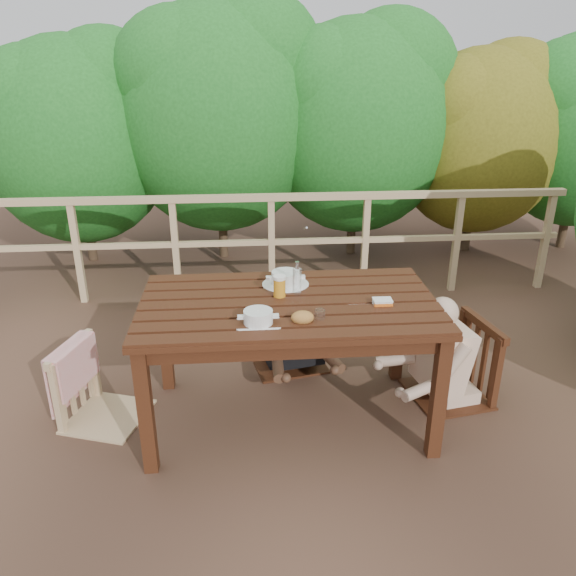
{
  "coord_description": "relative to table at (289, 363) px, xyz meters",
  "views": [
    {
      "loc": [
        -0.25,
        -3.06,
        2.22
      ],
      "look_at": [
        0.0,
        0.05,
        0.9
      ],
      "focal_mm": 35.06,
      "sensor_mm": 36.0,
      "label": 1
    }
  ],
  "objects": [
    {
      "name": "ground",
      "position": [
        0.0,
        0.0,
        -0.41
      ],
      "size": [
        60.0,
        60.0,
        0.0
      ],
      "primitive_type": "plane",
      "color": "brown",
      "rests_on": "ground"
    },
    {
      "name": "table",
      "position": [
        0.0,
        0.0,
        0.0
      ],
      "size": [
        1.78,
        1.0,
        0.82
      ],
      "primitive_type": "cube",
      "color": "black",
      "rests_on": "ground"
    },
    {
      "name": "chair_left",
      "position": [
        -1.18,
        0.09,
        0.07
      ],
      "size": [
        0.6,
        0.6,
        0.96
      ],
      "primitive_type": "cube",
      "rotation": [
        0.0,
        0.0,
        1.26
      ],
      "color": "tan",
      "rests_on": "ground"
    },
    {
      "name": "chair_far",
      "position": [
        0.05,
        0.7,
        0.11
      ],
      "size": [
        0.61,
        0.61,
        1.04
      ],
      "primitive_type": "cube",
      "rotation": [
        0.0,
        0.0,
        0.21
      ],
      "color": "black",
      "rests_on": "ground"
    },
    {
      "name": "chair_right",
      "position": [
        1.12,
        0.17,
        0.1
      ],
      "size": [
        0.6,
        0.6,
        1.03
      ],
      "primitive_type": "cube",
      "rotation": [
        0.0,
        0.0,
        -1.39
      ],
      "color": "black",
      "rests_on": "ground"
    },
    {
      "name": "woman",
      "position": [
        0.05,
        0.72,
        0.21
      ],
      "size": [
        0.62,
        0.71,
        1.24
      ],
      "primitive_type": null,
      "rotation": [
        0.0,
        0.0,
        3.35
      ],
      "color": "black",
      "rests_on": "ground"
    },
    {
      "name": "diner_right",
      "position": [
        1.15,
        0.17,
        0.21
      ],
      "size": [
        0.7,
        0.6,
        1.24
      ],
      "primitive_type": null,
      "rotation": [
        0.0,
        0.0,
        1.75
      ],
      "color": "#D3AC90",
      "rests_on": "ground"
    },
    {
      "name": "railing",
      "position": [
        0.0,
        2.0,
        0.09
      ],
      "size": [
        5.6,
        0.1,
        1.01
      ],
      "primitive_type": "cube",
      "color": "tan",
      "rests_on": "ground"
    },
    {
      "name": "hedge_row",
      "position": [
        0.4,
        3.2,
        1.49
      ],
      "size": [
        6.6,
        1.6,
        3.8
      ],
      "primitive_type": null,
      "color": "#1A591B",
      "rests_on": "ground"
    },
    {
      "name": "soup_near",
      "position": [
        -0.19,
        -0.28,
        0.46
      ],
      "size": [
        0.27,
        0.27,
        0.09
      ],
      "primitive_type": "cylinder",
      "color": "silver",
      "rests_on": "table"
    },
    {
      "name": "soup_far",
      "position": [
        0.0,
        0.26,
        0.46
      ],
      "size": [
        0.3,
        0.3,
        0.1
      ],
      "primitive_type": "cylinder",
      "color": "silver",
      "rests_on": "table"
    },
    {
      "name": "bread_roll",
      "position": [
        0.05,
        -0.28,
        0.45
      ],
      "size": [
        0.13,
        0.1,
        0.07
      ],
      "primitive_type": "ellipsoid",
      "color": "#955624",
      "rests_on": "table"
    },
    {
      "name": "beer_glass",
      "position": [
        -0.05,
        0.07,
        0.49
      ],
      "size": [
        0.08,
        0.08,
        0.15
      ],
      "primitive_type": "cylinder",
      "color": "#C77124",
      "rests_on": "table"
    },
    {
      "name": "bottle",
      "position": [
        0.06,
        0.11,
        0.52
      ],
      "size": [
        0.05,
        0.05,
        0.23
      ],
      "primitive_type": "cylinder",
      "color": "white",
      "rests_on": "table"
    },
    {
      "name": "tumbler",
      "position": [
        0.15,
        -0.25,
        0.45
      ],
      "size": [
        0.06,
        0.06,
        0.07
      ],
      "primitive_type": "cylinder",
      "color": "silver",
      "rests_on": "table"
    },
    {
      "name": "butter_tub",
      "position": [
        0.55,
        -0.09,
        0.43
      ],
      "size": [
        0.11,
        0.08,
        0.05
      ],
      "primitive_type": "cube",
      "rotation": [
        0.0,
        0.0,
        -0.02
      ],
      "color": "white",
      "rests_on": "table"
    }
  ]
}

